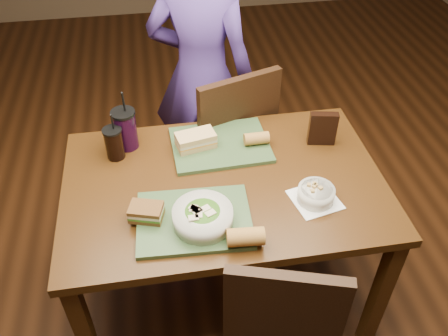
{
  "coord_description": "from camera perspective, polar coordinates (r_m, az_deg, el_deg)",
  "views": [
    {
      "loc": [
        -0.23,
        -1.39,
        2.06
      ],
      "look_at": [
        0.0,
        0.0,
        0.82
      ],
      "focal_mm": 38.0,
      "sensor_mm": 36.0,
      "label": 1
    }
  ],
  "objects": [
    {
      "name": "ground",
      "position": [
        2.5,
        -0.0,
        -14.29
      ],
      "size": [
        6.0,
        6.0,
        0.0
      ],
      "primitive_type": "plane",
      "color": "#381C0B",
      "rests_on": "ground"
    },
    {
      "name": "chair_far",
      "position": [
        2.47,
        1.29,
        3.32
      ],
      "size": [
        0.53,
        0.54,
        0.97
      ],
      "color": "black",
      "rests_on": "ground"
    },
    {
      "name": "salad_bowl",
      "position": [
        1.71,
        -2.58,
        -5.78
      ],
      "size": [
        0.22,
        0.22,
        0.07
      ],
      "color": "silver",
      "rests_on": "tray_near"
    },
    {
      "name": "soup_bowl",
      "position": [
        1.86,
        11.0,
        -3.09
      ],
      "size": [
        0.21,
        0.21,
        0.07
      ],
      "color": "white",
      "rests_on": "dining_table"
    },
    {
      "name": "baguette_far",
      "position": [
        2.07,
        3.93,
        3.57
      ],
      "size": [
        0.11,
        0.06,
        0.05
      ],
      "primitive_type": "cylinder",
      "rotation": [
        0.0,
        1.57,
        0.01
      ],
      "color": "#AD7533",
      "rests_on": "tray_far"
    },
    {
      "name": "sandwich_near",
      "position": [
        1.76,
        -9.33,
        -5.26
      ],
      "size": [
        0.14,
        0.11,
        0.06
      ],
      "color": "#593819",
      "rests_on": "tray_near"
    },
    {
      "name": "tray_near",
      "position": [
        1.77,
        -3.61,
        -6.25
      ],
      "size": [
        0.44,
        0.34,
        0.02
      ],
      "primitive_type": "cube",
      "rotation": [
        0.0,
        0.0,
        -0.05
      ],
      "color": "#344D2A",
      "rests_on": "dining_table"
    },
    {
      "name": "sandwich_far",
      "position": [
        2.05,
        -3.42,
        3.37
      ],
      "size": [
        0.18,
        0.12,
        0.07
      ],
      "color": "tan",
      "rests_on": "tray_far"
    },
    {
      "name": "cup_berry",
      "position": [
        2.09,
        -11.78,
        4.61
      ],
      "size": [
        0.1,
        0.1,
        0.28
      ],
      "color": "black",
      "rests_on": "dining_table"
    },
    {
      "name": "diner",
      "position": [
        2.56,
        -2.75,
        11.03
      ],
      "size": [
        0.66,
        0.54,
        1.55
      ],
      "primitive_type": "imported",
      "rotation": [
        0.0,
        0.0,
        2.8
      ],
      "color": "#442C7A",
      "rests_on": "ground"
    },
    {
      "name": "chip_bag",
      "position": [
        2.11,
        11.78,
        4.66
      ],
      "size": [
        0.12,
        0.06,
        0.16
      ],
      "primitive_type": "cube",
      "rotation": [
        0.0,
        0.0,
        -0.2
      ],
      "color": "black",
      "rests_on": "dining_table"
    },
    {
      "name": "dining_table",
      "position": [
        1.99,
        -0.0,
        -3.48
      ],
      "size": [
        1.3,
        0.85,
        0.75
      ],
      "color": "#3E230C",
      "rests_on": "ground"
    },
    {
      "name": "cup_cola",
      "position": [
        2.05,
        -13.08,
        2.93
      ],
      "size": [
        0.08,
        0.08,
        0.22
      ],
      "color": "black",
      "rests_on": "dining_table"
    },
    {
      "name": "tray_far",
      "position": [
        2.09,
        -0.45,
        2.8
      ],
      "size": [
        0.43,
        0.34,
        0.02
      ],
      "primitive_type": "cube",
      "rotation": [
        0.0,
        0.0,
        0.04
      ],
      "color": "#344D2A",
      "rests_on": "dining_table"
    },
    {
      "name": "baguette_near",
      "position": [
        1.66,
        2.62,
        -8.28
      ],
      "size": [
        0.14,
        0.08,
        0.07
      ],
      "primitive_type": "cylinder",
      "rotation": [
        0.0,
        1.57,
        -0.08
      ],
      "color": "#AD7533",
      "rests_on": "tray_near"
    }
  ]
}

